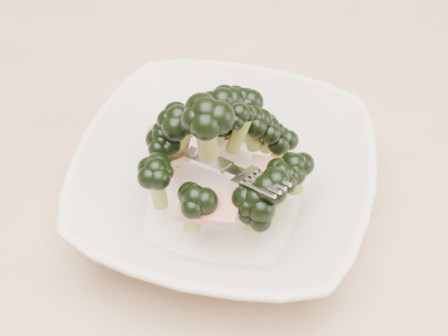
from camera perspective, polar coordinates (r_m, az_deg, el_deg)
The scene contains 2 objects.
dining_table at distance 0.63m, azimuth -3.62°, elevation -12.47°, with size 1.20×0.80×0.75m.
broccoli_dish at distance 0.54m, azimuth 0.04°, elevation -0.77°, with size 0.33×0.33×0.14m.
Camera 1 is at (0.01, -0.30, 1.20)m, focal length 50.00 mm.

